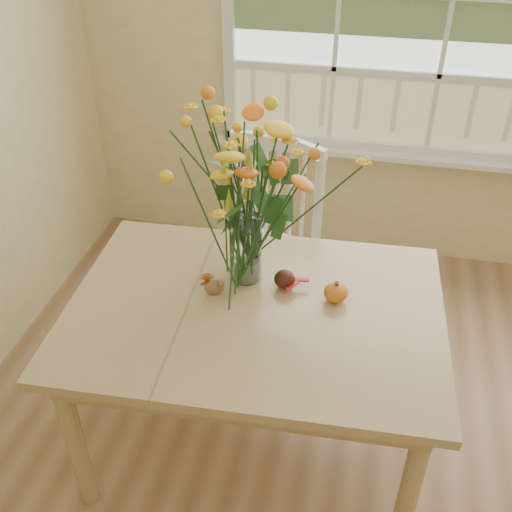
# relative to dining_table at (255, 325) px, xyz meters

# --- Properties ---
(wall_back) EXTENTS (4.00, 0.02, 2.70)m
(wall_back) POSITION_rel_dining_table_xyz_m (0.65, 1.59, 0.69)
(wall_back) COLOR beige
(wall_back) RESTS_ON floor
(dining_table) EXTENTS (1.44, 1.06, 0.75)m
(dining_table) POSITION_rel_dining_table_xyz_m (0.00, 0.00, 0.00)
(dining_table) COLOR tan
(dining_table) RESTS_ON floor
(windsor_chair) EXTENTS (0.57, 0.56, 1.03)m
(windsor_chair) POSITION_rel_dining_table_xyz_m (-0.09, 0.73, -0.08)
(windsor_chair) COLOR white
(windsor_chair) RESTS_ON floor
(flower_vase) EXTENTS (0.57, 0.57, 0.68)m
(flower_vase) POSITION_rel_dining_table_xyz_m (-0.07, 0.17, 0.50)
(flower_vase) COLOR white
(flower_vase) RESTS_ON dining_table
(pumpkin) EXTENTS (0.09, 0.09, 0.07)m
(pumpkin) POSITION_rel_dining_table_xyz_m (0.29, 0.10, 0.13)
(pumpkin) COLOR #D16518
(pumpkin) RESTS_ON dining_table
(turkey_figurine) EXTENTS (0.09, 0.08, 0.10)m
(turkey_figurine) POSITION_rel_dining_table_xyz_m (-0.17, 0.04, 0.13)
(turkey_figurine) COLOR #CCB78C
(turkey_figurine) RESTS_ON dining_table
(dark_gourd) EXTENTS (0.13, 0.11, 0.07)m
(dark_gourd) POSITION_rel_dining_table_xyz_m (0.09, 0.14, 0.13)
(dark_gourd) COLOR #38160F
(dark_gourd) RESTS_ON dining_table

